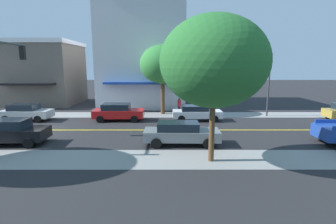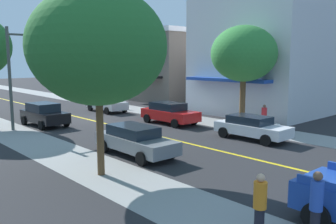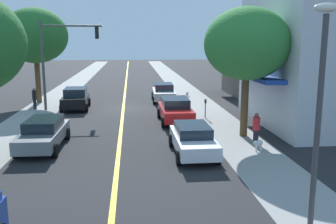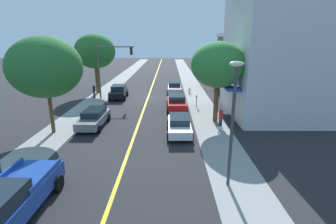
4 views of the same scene
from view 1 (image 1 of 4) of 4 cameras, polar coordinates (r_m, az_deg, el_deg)
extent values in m
plane|color=#262628|center=(22.39, -26.59, -3.59)|extent=(140.00, 140.00, 0.00)
cube|color=gray|center=(28.00, -20.94, -0.56)|extent=(2.91, 126.00, 0.01)
cube|color=yellow|center=(22.39, -26.59, -3.58)|extent=(0.20, 126.00, 0.00)
cube|color=#665B51|center=(37.28, -25.28, 7.46)|extent=(8.35, 7.77, 7.48)
cube|color=silver|center=(37.36, -25.76, 13.57)|extent=(8.65, 8.07, 0.50)
cube|color=black|center=(33.02, -28.69, 5.44)|extent=(1.30, 5.91, 0.24)
cube|color=silver|center=(33.94, -5.32, 13.04)|extent=(11.33, 9.95, 13.20)
cube|color=#1E429E|center=(27.75, -6.37, 6.40)|extent=(1.18, 7.56, 0.24)
cylinder|color=brown|center=(26.45, -1.18, 3.18)|extent=(0.41, 0.41, 3.35)
ellipsoid|color=#337F38|center=(26.25, -1.21, 10.54)|extent=(4.58, 4.58, 3.89)
cylinder|color=brown|center=(13.51, 9.67, -4.40)|extent=(0.29, 0.29, 3.11)
ellipsoid|color=#286B2D|center=(13.08, 10.15, 10.94)|extent=(5.38, 5.38, 4.57)
cylinder|color=silver|center=(28.36, -26.83, -0.22)|extent=(0.24, 0.24, 0.64)
sphere|color=#B2B2B7|center=(28.30, -26.90, 0.56)|extent=(0.22, 0.22, 0.22)
cylinder|color=#B2B2B7|center=(28.50, -26.69, -0.09)|extent=(0.10, 0.10, 0.10)
cylinder|color=#B2B2B7|center=(28.20, -26.99, -0.21)|extent=(0.10, 0.10, 0.10)
cylinder|color=#4C4C51|center=(26.05, -12.31, 0.27)|extent=(0.07, 0.07, 1.04)
cube|color=#2D2D33|center=(25.95, -12.36, 1.68)|extent=(0.12, 0.18, 0.26)
cylinder|color=#474C47|center=(18.56, -32.48, 12.80)|extent=(4.45, 0.14, 0.14)
cube|color=black|center=(20.11, -29.54, 11.32)|extent=(0.26, 0.32, 0.90)
sphere|color=red|center=(20.12, -29.62, 12.17)|extent=(0.20, 0.20, 0.20)
sphere|color=yellow|center=(20.11, -29.54, 11.32)|extent=(0.20, 0.20, 0.20)
sphere|color=green|center=(20.10, -29.46, 10.46)|extent=(0.20, 0.20, 0.20)
cylinder|color=#38383D|center=(27.04, 21.41, 5.40)|extent=(0.16, 0.16, 5.94)
ellipsoid|color=silver|center=(26.99, 21.85, 12.01)|extent=(0.70, 0.36, 0.24)
cube|color=red|center=(23.70, -10.84, -0.30)|extent=(1.93, 4.51, 0.69)
cube|color=#19232D|center=(23.64, -11.42, 1.16)|extent=(1.68, 2.44, 0.54)
cylinder|color=black|center=(24.47, -7.02, -0.69)|extent=(0.23, 0.64, 0.64)
cylinder|color=black|center=(22.65, -7.52, -1.59)|extent=(0.23, 0.64, 0.64)
cylinder|color=black|center=(24.96, -13.79, -0.69)|extent=(0.23, 0.64, 0.64)
cylinder|color=black|center=(23.18, -14.81, -1.57)|extent=(0.23, 0.64, 0.64)
cube|color=#B7BABF|center=(26.51, -28.83, -0.33)|extent=(1.84, 4.37, 0.66)
cube|color=#19232D|center=(26.53, -29.35, 0.96)|extent=(1.59, 2.37, 0.55)
cylinder|color=black|center=(26.66, -25.17, -0.69)|extent=(0.23, 0.64, 0.64)
cylinder|color=black|center=(25.12, -26.91, -1.45)|extent=(0.23, 0.64, 0.64)
cylinder|color=black|center=(28.04, -30.43, -0.64)|extent=(0.23, 0.64, 0.64)
cylinder|color=black|center=(26.58, -32.38, -1.35)|extent=(0.23, 0.64, 0.64)
cube|color=silver|center=(23.44, 6.44, -0.41)|extent=(1.73, 4.40, 0.60)
cube|color=#19232D|center=(23.32, 5.93, 0.87)|extent=(1.52, 2.38, 0.46)
cylinder|color=black|center=(24.54, 9.55, -0.72)|extent=(0.22, 0.64, 0.64)
cylinder|color=black|center=(22.89, 10.28, -1.54)|extent=(0.22, 0.64, 0.64)
cylinder|color=black|center=(24.21, 2.78, -0.74)|extent=(0.22, 0.64, 0.64)
cylinder|color=black|center=(22.54, 3.02, -1.57)|extent=(0.22, 0.64, 0.64)
cube|color=slate|center=(16.33, 3.05, -5.05)|extent=(1.80, 4.76, 0.62)
cube|color=#19232D|center=(16.19, 2.23, -3.13)|extent=(1.56, 2.58, 0.50)
cylinder|color=black|center=(17.37, 8.11, -5.27)|extent=(0.23, 0.64, 0.64)
cylinder|color=black|center=(15.73, 8.89, -6.94)|extent=(0.23, 0.64, 0.64)
cylinder|color=black|center=(17.26, -2.28, -5.27)|extent=(0.23, 0.64, 0.64)
cylinder|color=black|center=(15.61, -2.63, -6.96)|extent=(0.23, 0.64, 0.64)
cylinder|color=black|center=(28.58, 31.99, -0.61)|extent=(0.24, 0.65, 0.64)
cube|color=black|center=(19.08, -31.12, -4.15)|extent=(1.98, 4.23, 0.72)
cube|color=#19232D|center=(19.04, -31.84, -2.26)|extent=(1.68, 2.31, 0.57)
cylinder|color=black|center=(19.33, -26.16, -4.64)|extent=(0.24, 0.65, 0.64)
cylinder|color=black|center=(17.75, -28.50, -6.10)|extent=(0.24, 0.65, 0.64)
cylinder|color=black|center=(20.60, -33.18, -4.40)|extent=(0.24, 0.65, 0.64)
cylinder|color=black|center=(20.20, 31.11, -4.23)|extent=(0.29, 0.80, 0.80)
cylinder|color=black|center=(26.79, 2.51, 0.45)|extent=(0.28, 0.28, 0.75)
cylinder|color=red|center=(26.68, 2.52, 1.96)|extent=(0.37, 0.37, 0.68)
sphere|color=brown|center=(26.62, 2.53, 2.91)|extent=(0.21, 0.21, 0.21)
ellipsoid|color=silver|center=(26.64, 5.02, 0.40)|extent=(0.65, 0.62, 0.27)
sphere|color=silver|center=(26.40, 5.57, 0.48)|extent=(0.22, 0.22, 0.22)
cylinder|color=silver|center=(26.54, 5.35, -0.22)|extent=(0.10, 0.10, 0.25)
cylinder|color=silver|center=(26.83, 4.67, -0.10)|extent=(0.10, 0.10, 0.25)
camera|label=2|loc=(15.42, 69.25, 2.40)|focal=38.10mm
camera|label=3|loc=(27.92, 44.49, 8.11)|focal=40.39mm
camera|label=4|loc=(30.77, 44.91, 11.48)|focal=27.19mm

